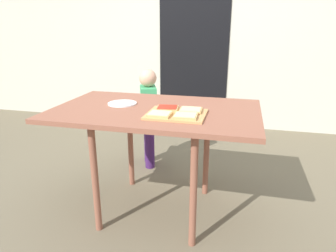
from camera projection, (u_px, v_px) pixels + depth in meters
The scene contains 11 objects.
ground_plane at pixel (157, 209), 2.24m from camera, with size 16.00×16.00×0.00m, color #6F634C.
house_wall_back at pixel (203, 15), 3.83m from camera, with size 8.00×0.20×2.88m, color beige.
house_door at pixel (194, 51), 3.90m from camera, with size 0.90×0.02×2.00m, color black.
dining_table at pixel (156, 119), 2.02m from camera, with size 1.36×0.84×0.78m.
cutting_board at pixel (176, 114), 1.84m from camera, with size 0.36×0.30×0.01m, color tan.
pizza_slice_far_left at pixel (167, 108), 1.92m from camera, with size 0.15×0.14×0.02m.
pizza_slice_near_right at pixel (186, 116), 1.76m from camera, with size 0.14×0.13×0.02m.
pizza_slice_far_right at pixel (191, 110), 1.88m from camera, with size 0.14×0.13×0.02m.
pizza_slice_near_left at pixel (160, 114), 1.79m from camera, with size 0.14×0.13×0.02m.
plate_white_left at pixel (122, 103), 2.11m from camera, with size 0.20×0.20×0.01m, color white.
child_left at pixel (149, 113), 2.82m from camera, with size 0.22×0.27×0.94m.
Camera 1 is at (0.54, -1.86, 1.30)m, focal length 32.07 mm.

